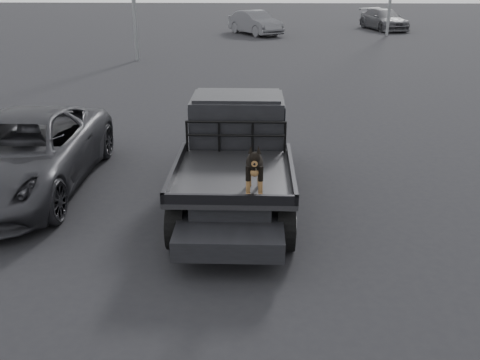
# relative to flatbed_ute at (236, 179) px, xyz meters

# --- Properties ---
(ground) EXTENTS (120.00, 120.00, 0.00)m
(ground) POSITION_rel_flatbed_ute_xyz_m (0.23, -1.33, -0.46)
(ground) COLOR black
(ground) RESTS_ON ground
(flatbed_ute) EXTENTS (2.00, 5.40, 0.92)m
(flatbed_ute) POSITION_rel_flatbed_ute_xyz_m (0.00, 0.00, 0.00)
(flatbed_ute) COLOR black
(flatbed_ute) RESTS_ON ground
(ute_cab) EXTENTS (1.72, 1.30, 0.88)m
(ute_cab) POSITION_rel_flatbed_ute_xyz_m (-0.00, 0.95, 0.90)
(ute_cab) COLOR black
(ute_cab) RESTS_ON flatbed_ute
(headache_rack) EXTENTS (1.80, 0.08, 0.55)m
(headache_rack) POSITION_rel_flatbed_ute_xyz_m (-0.00, 0.20, 0.74)
(headache_rack) COLOR black
(headache_rack) RESTS_ON flatbed_ute
(dog) EXTENTS (0.32, 0.60, 0.74)m
(dog) POSITION_rel_flatbed_ute_xyz_m (0.35, -1.60, 0.83)
(dog) COLOR black
(dog) RESTS_ON flatbed_ute
(parked_suv) EXTENTS (2.48, 5.24, 1.45)m
(parked_suv) POSITION_rel_flatbed_ute_xyz_m (-4.09, 0.51, 0.26)
(parked_suv) COLOR #29292D
(parked_suv) RESTS_ON ground
(distant_car_a) EXTENTS (3.64, 4.60, 1.46)m
(distant_car_a) POSITION_rel_flatbed_ute_xyz_m (0.18, 26.26, 0.27)
(distant_car_a) COLOR #4C4C51
(distant_car_a) RESTS_ON ground
(distant_car_b) EXTENTS (3.05, 5.07, 1.38)m
(distant_car_b) POSITION_rel_flatbed_ute_xyz_m (8.95, 29.31, 0.23)
(distant_car_b) COLOR #424247
(distant_car_b) RESTS_ON ground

